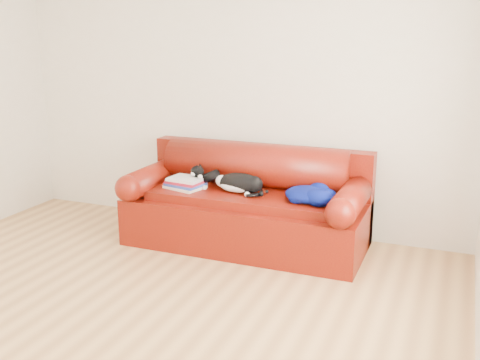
# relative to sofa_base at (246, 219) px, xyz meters

# --- Properties ---
(ground) EXTENTS (4.50, 4.50, 0.00)m
(ground) POSITION_rel_sofa_base_xyz_m (-0.33, -1.49, -0.24)
(ground) COLOR olive
(ground) RESTS_ON ground
(room_shell) EXTENTS (4.52, 4.02, 2.61)m
(room_shell) POSITION_rel_sofa_base_xyz_m (-0.21, -1.48, 1.43)
(room_shell) COLOR beige
(room_shell) RESTS_ON ground
(sofa_base) EXTENTS (2.10, 0.90, 0.50)m
(sofa_base) POSITION_rel_sofa_base_xyz_m (0.00, 0.00, 0.00)
(sofa_base) COLOR #430206
(sofa_base) RESTS_ON ground
(sofa_back) EXTENTS (2.10, 1.01, 0.88)m
(sofa_back) POSITION_rel_sofa_base_xyz_m (0.00, 0.24, 0.30)
(sofa_back) COLOR #430206
(sofa_back) RESTS_ON ground
(book_stack) EXTENTS (0.38, 0.32, 0.10)m
(book_stack) POSITION_rel_sofa_base_xyz_m (-0.54, -0.11, 0.31)
(book_stack) COLOR silver
(book_stack) RESTS_ON sofa_base
(cat) EXTENTS (0.59, 0.25, 0.21)m
(cat) POSITION_rel_sofa_base_xyz_m (-0.05, -0.06, 0.34)
(cat) COLOR black
(cat) RESTS_ON sofa_base
(blanket) EXTENTS (0.49, 0.47, 0.14)m
(blanket) POSITION_rel_sofa_base_xyz_m (0.60, -0.08, 0.33)
(blanket) COLOR #020C42
(blanket) RESTS_ON sofa_base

